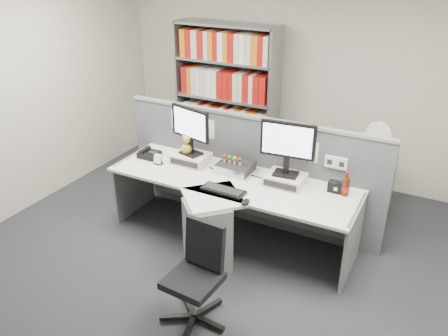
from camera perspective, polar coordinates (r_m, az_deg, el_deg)
The scene contains 21 objects.
ground at distance 4.47m, azimuth -3.98°, elevation -13.97°, with size 5.50×5.50×0.00m, color #2D3035.
room_shell at distance 3.60m, azimuth -4.85°, elevation 8.52°, with size 5.04×5.54×2.72m.
partition at distance 5.05m, azimuth 3.20°, elevation -0.16°, with size 3.00×0.08×1.27m.
desk at distance 4.62m, azimuth -0.32°, elevation -5.45°, with size 2.60×1.20×0.72m.
monitor_riser_left at distance 5.03m, azimuth -4.13°, elevation 1.23°, with size 0.38×0.31×0.10m.
monitor_riser_right at distance 4.60m, azimuth 7.66°, elevation -1.42°, with size 0.38×0.31×0.10m.
monitor_left at distance 4.89m, azimuth -4.25°, elevation 5.14°, with size 0.51×0.22×0.53m.
monitor_right at distance 4.44m, azimuth 7.95°, elevation 2.95°, with size 0.54×0.19×0.55m.
desktop_pc at distance 4.82m, azimuth 1.41°, elevation 0.11°, with size 0.35×0.32×0.09m.
figurines at distance 4.77m, azimuth 1.01°, elevation 1.17°, with size 0.23×0.05×0.09m.
keyboard at distance 4.43m, azimuth -0.08°, elevation -2.80°, with size 0.44×0.18×0.03m.
mouse at distance 4.22m, azimuth 2.71°, elevation -4.26°, with size 0.07×0.11×0.04m, color black.
desk_phone at distance 5.22m, azimuth -9.35°, elevation 1.73°, with size 0.22×0.20×0.09m.
desk_calendar at distance 5.03m, azimuth -8.20°, elevation 1.00°, with size 0.09×0.07×0.11m.
plush_toy at distance 4.98m, azimuth -4.66°, elevation 2.74°, with size 0.12×0.12×0.21m.
speaker at distance 4.54m, azimuth 13.90°, elevation -2.33°, with size 0.16×0.09×0.11m, color black.
cola_bottle at distance 4.48m, azimuth 14.96°, elevation -2.25°, with size 0.08×0.08×0.25m.
shelving_unit at distance 6.29m, azimuth 0.31°, elevation 8.45°, with size 1.41×0.40×2.00m.
filing_cabinet at distance 5.53m, azimuth 17.76°, elevation -2.44°, with size 0.45×0.61×0.70m.
desk_fan at distance 5.27m, azimuth 18.69°, elevation 3.72°, with size 0.28×0.16×0.47m.
office_chair at distance 3.84m, azimuth -3.34°, elevation -12.83°, with size 0.56×0.57×0.86m.
Camera 1 is at (1.85, -2.90, 2.86)m, focal length 36.59 mm.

